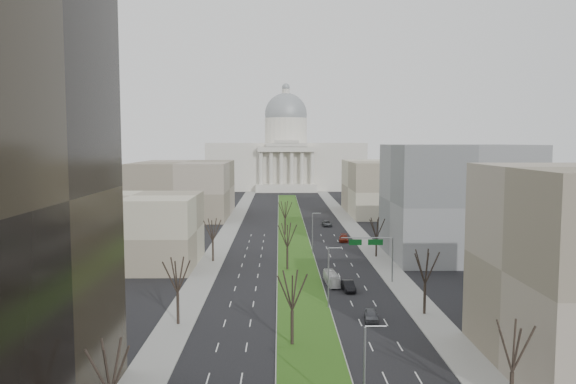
{
  "coord_description": "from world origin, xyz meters",
  "views": [
    {
      "loc": [
        -3.53,
        -25.96,
        24.6
      ],
      "look_at": [
        -1.48,
        104.85,
        12.87
      ],
      "focal_mm": 35.0,
      "sensor_mm": 36.0,
      "label": 1
    }
  ],
  "objects": [
    {
      "name": "ground",
      "position": [
        0.0,
        120.0,
        0.0
      ],
      "size": [
        600.0,
        600.0,
        0.0
      ],
      "primitive_type": "plane",
      "color": "black",
      "rests_on": "ground"
    },
    {
      "name": "median",
      "position": [
        0.0,
        118.99,
        0.1
      ],
      "size": [
        8.0,
        222.03,
        0.2
      ],
      "color": "#999993",
      "rests_on": "ground"
    },
    {
      "name": "sidewalk_left",
      "position": [
        -17.5,
        95.0,
        0.07
      ],
      "size": [
        5.0,
        330.0,
        0.15
      ],
      "primitive_type": "cube",
      "color": "gray",
      "rests_on": "ground"
    },
    {
      "name": "sidewalk_right",
      "position": [
        17.5,
        95.0,
        0.07
      ],
      "size": [
        5.0,
        330.0,
        0.15
      ],
      "primitive_type": "cube",
      "color": "gray",
      "rests_on": "ground"
    },
    {
      "name": "capitol",
      "position": [
        0.0,
        269.59,
        16.31
      ],
      "size": [
        80.0,
        46.0,
        55.0
      ],
      "color": "beige",
      "rests_on": "ground"
    },
    {
      "name": "building_beige_left",
      "position": [
        -33.0,
        85.0,
        7.0
      ],
      "size": [
        26.0,
        22.0,
        14.0
      ],
      "primitive_type": "cube",
      "color": "gray",
      "rests_on": "ground"
    },
    {
      "name": "building_grey_right",
      "position": [
        34.0,
        92.0,
        12.0
      ],
      "size": [
        28.0,
        26.0,
        24.0
      ],
      "primitive_type": "cube",
      "color": "slate",
      "rests_on": "ground"
    },
    {
      "name": "building_far_left",
      "position": [
        -35.0,
        160.0,
        9.0
      ],
      "size": [
        30.0,
        40.0,
        18.0
      ],
      "primitive_type": "cube",
      "color": "gray",
      "rests_on": "ground"
    },
    {
      "name": "building_far_right",
      "position": [
        35.0,
        165.0,
        9.0
      ],
      "size": [
        30.0,
        40.0,
        18.0
      ],
      "primitive_type": "cube",
      "color": "gray",
      "rests_on": "ground"
    },
    {
      "name": "tree_left_near",
      "position": [
        -17.2,
        18.0,
        6.61
      ],
      "size": [
        5.1,
        5.1,
        9.18
      ],
      "color": "black",
      "rests_on": "ground"
    },
    {
      "name": "tree_left_mid",
      "position": [
        -17.2,
        48.0,
        7.0
      ],
      "size": [
        5.4,
        5.4,
        9.72
      ],
      "color": "black",
      "rests_on": "ground"
    },
    {
      "name": "tree_left_far",
      "position": [
        -17.2,
        88.0,
        6.84
      ],
      "size": [
        5.28,
        5.28,
        9.5
      ],
      "color": "black",
      "rests_on": "ground"
    },
    {
      "name": "tree_right_near",
      "position": [
        17.2,
        22.0,
        6.69
      ],
      "size": [
        5.16,
        5.16,
        9.29
      ],
      "color": "black",
      "rests_on": "ground"
    },
    {
      "name": "tree_right_mid",
      "position": [
        17.2,
        52.0,
        7.16
      ],
      "size": [
        5.52,
        5.52,
        9.94
      ],
      "color": "black",
      "rests_on": "ground"
    },
    {
      "name": "tree_right_far",
      "position": [
        17.2,
        92.0,
        6.53
      ],
      "size": [
        5.04,
        5.04,
        9.07
      ],
      "color": "black",
      "rests_on": "ground"
    },
    {
      "name": "tree_median_a",
      "position": [
        -2.0,
        40.0,
        7.0
      ],
      "size": [
        5.4,
        5.4,
        9.72
      ],
      "color": "black",
      "rests_on": "ground"
    },
    {
      "name": "tree_median_b",
      "position": [
        -2.0,
        80.0,
        7.0
      ],
      "size": [
        5.4,
        5.4,
        9.72
      ],
      "color": "black",
      "rests_on": "ground"
    },
    {
      "name": "tree_median_c",
      "position": [
        -2.0,
        120.0,
        7.0
      ],
      "size": [
        5.4,
        5.4,
        9.72
      ],
      "color": "black",
      "rests_on": "ground"
    },
    {
      "name": "streetlamp_median_a",
      "position": [
        3.76,
        20.0,
        4.81
      ],
      "size": [
        1.9,
        0.2,
        9.16
      ],
      "color": "gray",
      "rests_on": "ground"
    },
    {
      "name": "streetlamp_median_b",
      "position": [
        3.76,
        55.0,
        4.81
      ],
      "size": [
        1.9,
        0.2,
        9.16
      ],
      "color": "gray",
      "rests_on": "ground"
    },
    {
      "name": "streetlamp_median_c",
      "position": [
        3.76,
        95.0,
        4.81
      ],
      "size": [
        1.9,
        0.2,
        9.16
      ],
      "color": "gray",
      "rests_on": "ground"
    },
    {
      "name": "mast_arm_signs",
      "position": [
        13.49,
        70.03,
        6.11
      ],
      "size": [
        9.12,
        0.24,
        8.09
      ],
      "color": "gray",
      "rests_on": "ground"
    },
    {
      "name": "car_grey_near",
      "position": [
        9.11,
        49.28,
        0.77
      ],
      "size": [
        2.21,
        4.66,
        1.54
      ],
      "primitive_type": "imported",
      "rotation": [
        0.0,
        0.0,
        -0.09
      ],
      "color": "#55565D",
      "rests_on": "ground"
    },
    {
      "name": "car_black",
      "position": [
        7.88,
        64.87,
        0.83
      ],
      "size": [
        2.12,
        5.18,
        1.67
      ],
      "primitive_type": "imported",
      "rotation": [
        0.0,
        0.0,
        0.07
      ],
      "color": "black",
      "rests_on": "ground"
    },
    {
      "name": "car_red",
      "position": [
        12.45,
        111.13,
        0.8
      ],
      "size": [
        2.89,
        5.73,
        1.6
      ],
      "primitive_type": "imported",
      "rotation": [
        0.0,
        0.0,
        -0.12
      ],
      "color": "maroon",
      "rests_on": "ground"
    },
    {
      "name": "car_grey_far",
      "position": [
        10.37,
        136.41,
        0.74
      ],
      "size": [
        2.78,
        5.48,
        1.48
      ],
      "primitive_type": "imported",
      "rotation": [
        0.0,
        0.0,
        0.06
      ],
      "color": "#484B50",
      "rests_on": "ground"
    },
    {
      "name": "box_van",
      "position": [
        5.5,
        69.04,
        1.07
      ],
      "size": [
        2.35,
        7.81,
        2.15
      ],
      "primitive_type": "imported",
      "rotation": [
        0.0,
        0.0,
        0.07
      ],
      "color": "white",
      "rests_on": "ground"
    }
  ]
}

